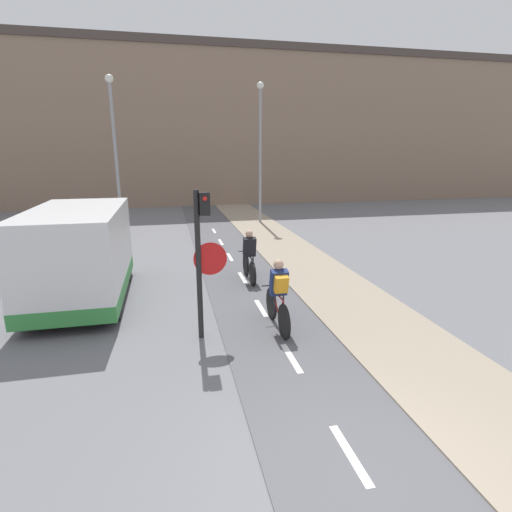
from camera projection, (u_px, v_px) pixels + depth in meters
name	position (u px, v px, depth m)	size (l,w,h in m)	color
ground_plane	(369.00, 487.00, 4.62)	(120.00, 120.00, 0.00)	slate
bike_lane	(368.00, 485.00, 4.63)	(2.32, 60.00, 0.02)	#56565B
building_row_background	(193.00, 127.00, 29.00)	(60.00, 5.20, 10.81)	#89705B
traffic_light_pole	(202.00, 249.00, 7.87)	(0.67, 0.25, 3.05)	black
street_lamp_far	(115.00, 140.00, 17.52)	(0.36, 0.36, 6.90)	gray
street_lamp_sidewalk	(260.00, 140.00, 20.48)	(0.36, 0.36, 7.09)	gray
cyclist_near	(278.00, 297.00, 8.55)	(0.46, 1.76, 1.56)	black
cyclist_far	(249.00, 259.00, 11.78)	(0.46, 1.70, 1.54)	black
van	(80.00, 257.00, 10.06)	(2.12, 4.43, 2.39)	silver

